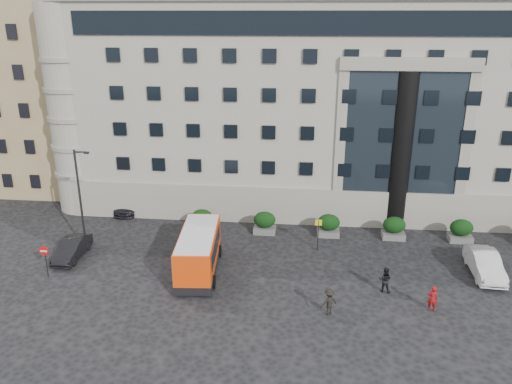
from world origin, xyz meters
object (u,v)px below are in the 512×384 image
Objects in this scene: parked_car_c at (130,203)px; pedestrian_c at (329,302)px; no_entry_sign at (45,255)px; minibus at (199,250)px; pedestrian_b at (385,280)px; parked_car_b at (72,249)px; hedge_a at (202,220)px; hedge_b at (265,222)px; white_taxi at (485,264)px; hedge_c at (329,225)px; red_truck at (86,179)px; street_lamp at (81,198)px; pedestrian_a at (432,299)px; hedge_d at (394,228)px; parked_car_d at (136,186)px; hedge_e at (461,230)px; bus_stop_sign at (318,230)px.

pedestrian_c reaches higher than parked_car_c.
minibus is (10.20, 1.87, -0.02)m from no_entry_sign.
pedestrian_b is (21.25, -12.07, 0.17)m from parked_car_c.
hedge_a is at bearing 32.75° from parked_car_b.
pedestrian_c is at bearing -66.91° from hedge_b.
pedestrian_c is at bearing -7.61° from no_entry_sign.
parked_car_c is at bearing 163.95° from white_taxi.
red_truck is at bearing 161.80° from hedge_c.
pedestrian_b is at bearing -171.24° from pedestrian_c.
street_lamp reaches higher than no_entry_sign.
pedestrian_a is at bearing 158.12° from pedestrian_b.
street_lamp is at bearing -148.84° from hedge_a.
pedestrian_c is (-5.55, -11.39, -0.08)m from hedge_d.
pedestrian_b reaches higher than pedestrian_c.
hedge_a is 0.23× the size of street_lamp.
hedge_c reaches higher than parked_car_d.
no_entry_sign is 1.39× the size of pedestrian_a.
hedge_a and hedge_e have the same top height.
hedge_c is 0.25× the size of minibus.
red_truck is at bearing 149.78° from hedge_a.
hedge_d is at bearing 21.14° from minibus.
hedge_d reaches higher than parked_car_c.
hedge_d is 30.13m from red_truck.
minibus is at bearing -13.34° from street_lamp.
hedge_d is 1.08× the size of pedestrian_c.
hedge_e is at bearing 0.00° from hedge_a.
no_entry_sign is 10.37m from minibus.
hedge_d is 12.67m from pedestrian_c.
bus_stop_sign is at bearing -34.81° from parked_car_d.
hedge_a is 0.35× the size of red_truck.
pedestrian_a is (5.90, -10.36, -0.10)m from hedge_c.
hedge_a is 15.61m from red_truck.
bus_stop_sign is 1.09× the size of no_entry_sign.
pedestrian_c is at bearing -36.55° from red_truck.
hedge_b is 5.20m from hedge_c.
street_lamp reaches higher than bus_stop_sign.
hedge_a is at bearing -47.32° from parked_car_d.
no_entry_sign reaches higher than hedge_c.
street_lamp is at bearing -168.47° from hedge_d.
red_truck reaches higher than hedge_e.
minibus reaches higher than bus_stop_sign.
parked_car_c is at bearing 172.60° from hedge_e.
hedge_c is at bearing 15.59° from parked_car_b.
hedge_c reaches higher than white_taxi.
hedge_a and hedge_d have the same top height.
red_truck is at bearing 167.10° from hedge_e.
pedestrian_b is (3.35, -8.39, -0.07)m from hedge_c.
bus_stop_sign is 0.46× the size of parked_car_d.
minibus is 1.46× the size of white_taxi.
hedge_d is at bearing 180.00° from hedge_e.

